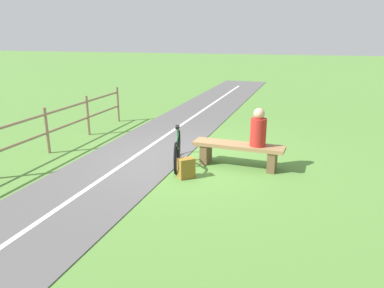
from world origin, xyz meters
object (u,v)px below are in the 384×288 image
(bench, at_px, (238,151))
(person_seated, at_px, (258,129))
(bicycle, at_px, (177,150))
(backpack, at_px, (186,168))

(bench, height_order, person_seated, person_seated)
(bench, relative_size, bicycle, 1.22)
(bicycle, bearing_deg, bench, 88.08)
(bench, relative_size, backpack, 4.86)
(person_seated, relative_size, backpack, 1.96)
(bicycle, bearing_deg, backpack, 17.04)
(bench, xyz_separation_m, bicycle, (1.29, 0.23, -0.01))
(bench, distance_m, person_seated, 0.65)
(bench, distance_m, backpack, 1.29)
(bench, height_order, bicycle, bicycle)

